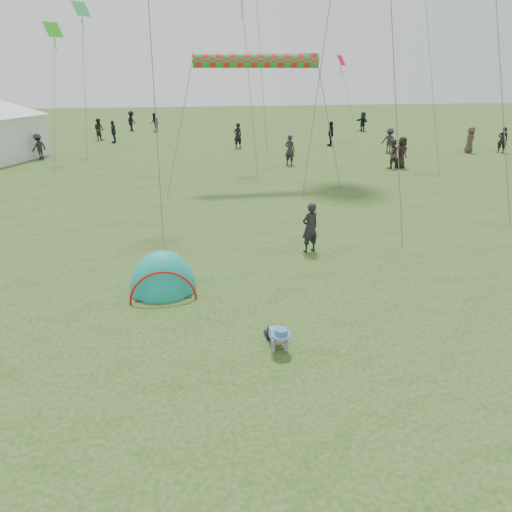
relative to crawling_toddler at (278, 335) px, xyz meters
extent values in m
plane|color=#204614|center=(0.08, 0.58, -0.28)|extent=(140.00, 140.00, 0.00)
ellipsoid|color=#188F69|center=(-2.29, 3.02, -0.28)|extent=(1.67, 1.38, 2.15)
imported|color=black|center=(2.12, 5.02, 0.50)|extent=(0.66, 0.54, 1.55)
imported|color=black|center=(20.43, 20.82, 0.58)|extent=(0.75, 0.67, 1.72)
imported|color=#2B211F|center=(-7.70, 32.22, 0.58)|extent=(1.06, 1.05, 1.73)
imported|color=#1D2330|center=(-6.38, 30.49, 0.57)|extent=(0.55, 1.04, 1.69)
imported|color=#242329|center=(12.92, 22.41, 0.53)|extent=(1.20, 1.10, 1.62)
imported|color=black|center=(11.08, 17.00, 0.60)|extent=(1.03, 0.94, 1.77)
imported|color=black|center=(2.82, 25.94, 0.62)|extent=(0.77, 0.65, 1.79)
imported|color=#3C322B|center=(10.48, 16.95, 0.54)|extent=(0.88, 0.73, 1.64)
imported|color=black|center=(9.86, 25.95, 0.62)|extent=(0.49, 1.07, 1.79)
imported|color=black|center=(-10.23, 23.68, 0.51)|extent=(1.05, 1.18, 1.58)
imported|color=#45382E|center=(18.21, 21.17, 0.59)|extent=(0.94, 1.01, 1.74)
imported|color=black|center=(15.78, 34.17, 0.60)|extent=(0.90, 1.71, 1.76)
imported|color=#23232B|center=(4.95, 18.92, 0.61)|extent=(0.76, 0.75, 1.77)
imported|color=black|center=(-3.40, 37.09, 0.57)|extent=(0.82, 0.95, 1.70)
imported|color=black|center=(-5.56, 38.39, 0.62)|extent=(1.08, 1.33, 1.79)
cylinder|color=red|center=(2.13, 14.40, 5.38)|extent=(5.73, 0.64, 0.64)
plane|color=red|center=(11.83, 30.12, 5.77)|extent=(0.93, 0.93, 0.76)
plane|color=#30A95B|center=(-7.04, 26.58, 8.64)|extent=(1.08, 1.08, 0.88)
plane|color=green|center=(-8.34, 23.78, 7.21)|extent=(1.04, 1.04, 0.85)
camera|label=1|loc=(-1.81, -7.66, 4.88)|focal=32.00mm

